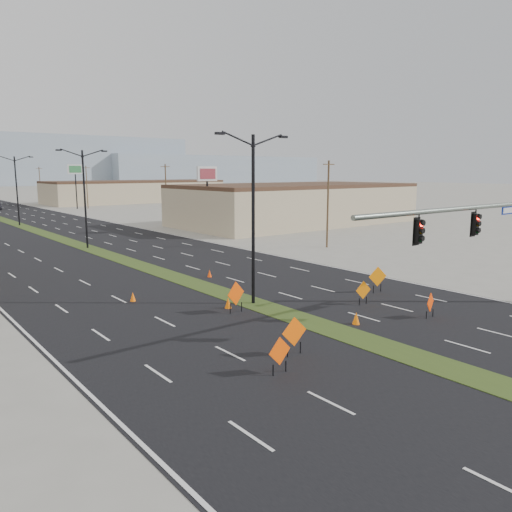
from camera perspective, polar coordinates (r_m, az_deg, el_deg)
ground at (r=22.59m, az=19.19°, el=-11.43°), size 600.00×600.00×0.00m
building_se_near at (r=76.66m, az=4.54°, el=5.79°), size 36.00×18.00×5.50m
building_se_far at (r=133.51m, az=-13.59°, el=7.10°), size 44.00×16.00×5.00m
mesa_east at (r=360.35m, az=-5.07°, el=9.83°), size 160.00×50.00×18.00m
signal_mast at (r=29.78m, az=25.38°, el=2.70°), size 16.30×0.60×8.00m
streetlight_0 at (r=29.38m, az=-0.32°, el=4.78°), size 5.15×0.24×10.02m
streetlight_1 at (r=54.21m, az=-18.99°, el=6.52°), size 5.15×0.24×10.02m
streetlight_2 at (r=81.13m, az=-25.68°, el=6.98°), size 5.15×0.24×10.02m
utility_pole_0 at (r=52.51m, az=8.22°, el=6.04°), size 1.60×0.20×9.00m
utility_pole_1 at (r=80.66m, az=-10.25°, el=7.23°), size 1.60×0.20×9.00m
utility_pole_2 at (r=112.72m, az=-18.76°, el=7.53°), size 1.60×0.20×9.00m
utility_pole_3 at (r=146.14m, az=-23.46°, el=7.63°), size 1.60×0.20×9.00m
construction_sign_0 at (r=19.97m, az=2.72°, el=-10.96°), size 1.15×0.11×1.53m
construction_sign_1 at (r=21.86m, az=4.39°, el=-8.76°), size 1.31×0.13×1.74m
construction_sign_2 at (r=28.15m, az=-2.32°, el=-4.41°), size 1.34×0.34×1.82m
construction_sign_3 at (r=28.84m, az=19.30°, el=-5.13°), size 1.03×0.33×1.42m
construction_sign_4 at (r=30.57m, az=12.16°, el=-3.93°), size 1.08×0.25×1.45m
construction_sign_5 at (r=33.77m, az=13.73°, el=-2.39°), size 1.24×0.49×1.74m
cone_0 at (r=26.77m, az=11.37°, el=-6.99°), size 0.50×0.50×0.67m
cone_1 at (r=29.27m, az=-3.22°, el=-5.37°), size 0.53×0.53×0.67m
cone_2 at (r=37.84m, az=-5.33°, el=-2.00°), size 0.39×0.39×0.58m
cone_3 at (r=31.67m, az=-13.90°, el=-4.55°), size 0.39×0.39×0.59m
pole_sign_east_near at (r=64.37m, az=-5.61°, el=8.71°), size 2.79×0.54×8.51m
pole_sign_east_far at (r=112.42m, az=-19.96°, el=8.94°), size 3.04×0.97×9.30m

